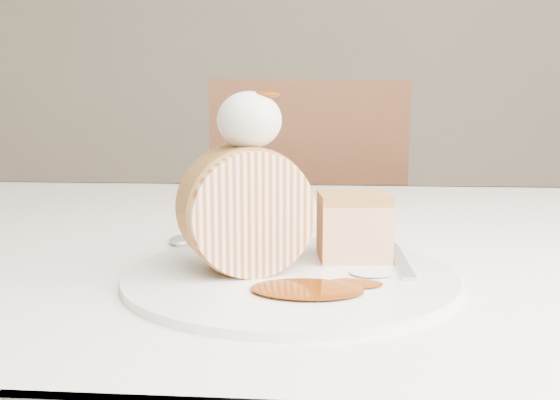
{
  "coord_description": "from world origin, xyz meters",
  "views": [
    {
      "loc": [
        -0.01,
        -0.56,
        0.91
      ],
      "look_at": [
        -0.06,
        -0.0,
        0.82
      ],
      "focal_mm": 40.0,
      "sensor_mm": 36.0,
      "label": 1
    }
  ],
  "objects": [
    {
      "name": "whipped_cream",
      "position": [
        -0.08,
        -0.01,
        0.89
      ],
      "size": [
        0.06,
        0.06,
        0.05
      ],
      "primitive_type": "ellipsoid",
      "color": "white",
      "rests_on": "roulade_slice"
    },
    {
      "name": "caramel_pool",
      "position": [
        -0.03,
        -0.07,
        0.76
      ],
      "size": [
        0.1,
        0.07,
        0.0
      ],
      "primitive_type": null,
      "rotation": [
        0.0,
        0.0,
        0.12
      ],
      "color": "#672904",
      "rests_on": "plate"
    },
    {
      "name": "spoon",
      "position": [
        -0.16,
        0.04,
        0.75
      ],
      "size": [
        0.06,
        0.17,
        0.0
      ],
      "primitive_type": "cube",
      "rotation": [
        0.0,
        0.0,
        0.2
      ],
      "color": "silver",
      "rests_on": "table"
    },
    {
      "name": "cake_chunk",
      "position": [
        0.01,
        0.04,
        0.79
      ],
      "size": [
        0.07,
        0.07,
        0.06
      ],
      "primitive_type": "cube",
      "rotation": [
        0.0,
        0.0,
        0.12
      ],
      "color": "#B37943",
      "rests_on": "plate"
    },
    {
      "name": "plate",
      "position": [
        -0.05,
        -0.01,
        0.75
      ],
      "size": [
        0.33,
        0.33,
        0.01
      ],
      "primitive_type": "cylinder",
      "rotation": [
        0.0,
        0.0,
        0.12
      ],
      "color": "white",
      "rests_on": "table"
    },
    {
      "name": "caramel_drizzle",
      "position": [
        -0.07,
        -0.0,
        0.92
      ],
      "size": [
        0.03,
        0.02,
        0.01
      ],
      "primitive_type": "ellipsoid",
      "color": "#672904",
      "rests_on": "whipped_cream"
    },
    {
      "name": "roulade_slice",
      "position": [
        -0.09,
        -0.01,
        0.81
      ],
      "size": [
        0.13,
        0.1,
        0.11
      ],
      "primitive_type": "cylinder",
      "rotation": [
        1.57,
        0.0,
        0.43
      ],
      "color": "#FFE0B1",
      "rests_on": "plate"
    },
    {
      "name": "chair_far",
      "position": [
        -0.08,
        0.97,
        0.55
      ],
      "size": [
        0.53,
        0.53,
        0.96
      ],
      "rotation": [
        0.0,
        0.0,
        3.34
      ],
      "color": "brown",
      "rests_on": "ground"
    },
    {
      "name": "fork",
      "position": [
        0.06,
        0.03,
        0.76
      ],
      "size": [
        0.03,
        0.18,
        0.0
      ],
      "primitive_type": "cube",
      "rotation": [
        0.0,
        0.0,
        0.02
      ],
      "color": "silver",
      "rests_on": "plate"
    },
    {
      "name": "table",
      "position": [
        0.0,
        0.2,
        0.66
      ],
      "size": [
        1.4,
        0.9,
        0.75
      ],
      "color": "white",
      "rests_on": "ground"
    }
  ]
}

